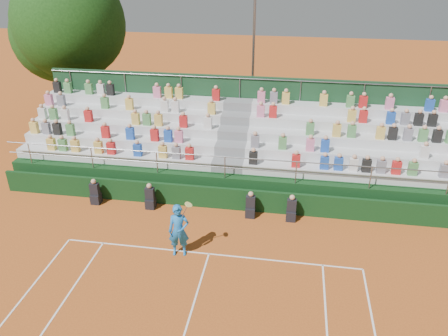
% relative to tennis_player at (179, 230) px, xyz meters
% --- Properties ---
extents(ground, '(90.00, 90.00, 0.00)m').
position_rel_tennis_player_xyz_m(ground, '(1.05, 0.15, -1.03)').
color(ground, '#B1531D').
rests_on(ground, ground).
extents(courtside_wall, '(20.00, 0.15, 1.00)m').
position_rel_tennis_player_xyz_m(courtside_wall, '(1.05, 3.35, -0.53)').
color(courtside_wall, black).
rests_on(courtside_wall, ground).
extents(line_officials, '(8.89, 0.40, 1.19)m').
position_rel_tennis_player_xyz_m(line_officials, '(-0.08, 2.90, -0.55)').
color(line_officials, black).
rests_on(line_officials, ground).
extents(grandstand, '(20.00, 5.20, 4.40)m').
position_rel_tennis_player_xyz_m(grandstand, '(1.05, 6.58, 0.06)').
color(grandstand, black).
rests_on(grandstand, ground).
extents(tennis_player, '(0.95, 0.63, 2.22)m').
position_rel_tennis_player_xyz_m(tennis_player, '(0.00, 0.00, 0.00)').
color(tennis_player, blue).
rests_on(tennis_player, ground).
extents(tree_west, '(5.60, 5.60, 8.10)m').
position_rel_tennis_player_xyz_m(tree_west, '(-10.61, 12.85, 4.26)').
color(tree_west, '#392614').
rests_on(tree_west, ground).
extents(tree_east, '(6.44, 6.44, 9.38)m').
position_rel_tennis_player_xyz_m(tree_east, '(-9.41, 12.15, 5.11)').
color(tree_east, '#392614').
rests_on(tree_east, ground).
extents(floodlight_mast, '(0.60, 0.25, 8.26)m').
position_rel_tennis_player_xyz_m(floodlight_mast, '(1.22, 13.63, 3.78)').
color(floodlight_mast, gray).
rests_on(floodlight_mast, ground).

